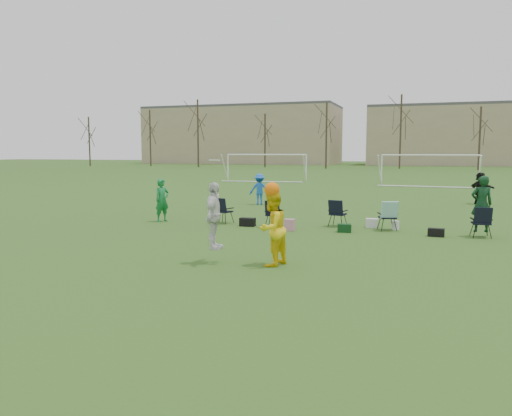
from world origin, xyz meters
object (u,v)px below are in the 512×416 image
at_px(fielder_green_near, 162,200).
at_px(center_contest, 251,223).
at_px(goal_left, 266,160).
at_px(goal_mid, 429,161).
at_px(fielder_blue, 260,189).
at_px(fielder_black, 480,188).

height_order(fielder_green_near, center_contest, center_contest).
height_order(center_contest, goal_left, center_contest).
height_order(fielder_green_near, goal_left, goal_left).
height_order(goal_left, goal_mid, same).
relative_size(fielder_green_near, fielder_blue, 1.05).
bearing_deg(fielder_green_near, fielder_black, -22.35).
distance_m(fielder_green_near, fielder_black, 16.30).
bearing_deg(fielder_green_near, center_contest, -109.76).
distance_m(fielder_green_near, goal_left, 26.87).
height_order(fielder_green_near, goal_mid, goal_mid).
bearing_deg(fielder_green_near, fielder_blue, 13.24).
bearing_deg(fielder_blue, goal_left, -91.72).
bearing_deg(fielder_black, goal_left, 8.98).
bearing_deg(center_contest, fielder_blue, 107.27).
relative_size(center_contest, goal_left, 0.34).
bearing_deg(goal_mid, fielder_blue, -111.20).
xyz_separation_m(fielder_green_near, center_contest, (5.65, -5.88, 0.18)).
distance_m(fielder_green_near, goal_mid, 26.47).
relative_size(fielder_blue, goal_left, 0.21).
height_order(fielder_black, goal_left, goal_left).
bearing_deg(fielder_blue, goal_mid, -133.35).
bearing_deg(goal_mid, fielder_green_near, -107.94).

